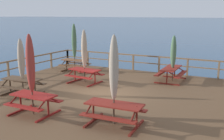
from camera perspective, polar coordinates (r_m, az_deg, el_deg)
name	(u,v)px	position (r m, az deg, el deg)	size (l,w,h in m)	color
ground_plane	(104,109)	(13.36, -1.75, -8.17)	(600.00, 600.00, 0.00)	navy
wooden_deck	(104,102)	(13.24, -1.76, -6.59)	(12.90, 11.74, 0.78)	brown
railing_waterside_far	(146,60)	(18.04, 7.08, 1.99)	(12.70, 0.10, 1.09)	brown
railing_side_left	(8,67)	(16.85, -20.87, 0.62)	(0.10, 11.54, 1.09)	brown
picnic_table_front_right	(171,71)	(15.83, 12.21, -0.23)	(1.45, 2.14, 0.78)	maroon
picnic_table_mid_right	(85,73)	(15.12, -5.73, -0.62)	(1.86, 1.54, 0.78)	maroon
picnic_table_mid_centre	(75,63)	(18.34, -7.72, 1.51)	(1.79, 1.47, 0.78)	brown
picnic_table_mid_left	(114,109)	(9.43, 0.47, -8.17)	(2.06, 1.51, 0.78)	maroon
picnic_table_front_left	(22,83)	(13.60, -18.24, -2.55)	(1.94, 1.54, 0.78)	brown
picnic_table_back_left	(34,100)	(10.85, -15.99, -5.99)	(1.74, 1.41, 0.78)	maroon
patio_umbrella_short_front	(173,52)	(15.67, 12.68, 3.64)	(0.32, 0.32, 2.59)	#4C3828
patio_umbrella_tall_back_right	(84,49)	(14.99, -5.82, 4.33)	(0.32, 0.32, 2.92)	#4C3828
patio_umbrella_tall_mid_left	(74,41)	(18.14, -7.90, 5.98)	(0.32, 0.32, 3.13)	#4C3828
patio_umbrella_tall_back_left	(114,68)	(9.11, 0.40, 0.35)	(0.32, 0.32, 3.11)	#4C3828
patio_umbrella_short_mid	(21,59)	(13.41, -18.42, 2.18)	(0.32, 0.32, 2.65)	#4C3828
patio_umbrella_tall_front	(30,64)	(10.48, -16.64, 1.20)	(0.32, 0.32, 3.06)	#4C3828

